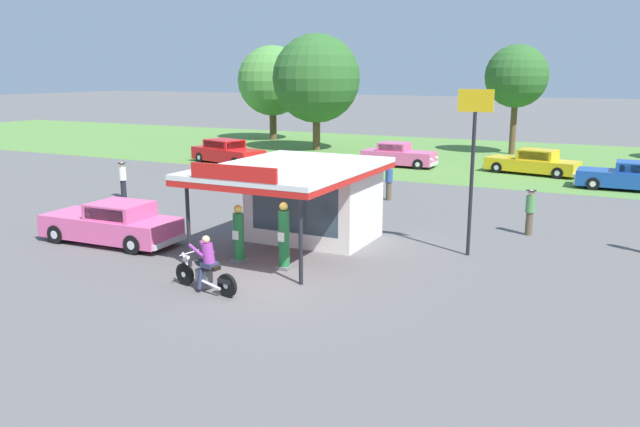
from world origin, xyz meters
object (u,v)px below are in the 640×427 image
at_px(parked_car_back_row_right, 227,152).
at_px(parked_car_back_row_left, 398,156).
at_px(bystander_chatting_near_pumps, 530,211).
at_px(parked_car_back_row_far_left, 635,177).
at_px(gas_pump_nearside, 239,236).
at_px(roadside_pole_sign, 473,145).
at_px(parked_car_back_row_centre_right, 533,163).
at_px(bystander_standing_back_lot, 389,181).
at_px(gas_pump_offside, 284,239).
at_px(featured_classic_sedan, 112,224).
at_px(motorcycle_with_rider, 206,268).
at_px(bystander_leaning_by_kiosk, 123,179).

bearing_deg(parked_car_back_row_right, parked_car_back_row_left, 19.53).
bearing_deg(bystander_chatting_near_pumps, parked_car_back_row_far_left, 73.79).
relative_size(parked_car_back_row_far_left, bystander_chatting_near_pumps, 3.26).
height_order(gas_pump_nearside, roadside_pole_sign, roadside_pole_sign).
distance_m(parked_car_back_row_centre_right, bystander_standing_back_lot, 12.16).
bearing_deg(gas_pump_offside, featured_classic_sedan, -179.67).
bearing_deg(bystander_chatting_near_pumps, gas_pump_offside, -128.69).
xyz_separation_m(gas_pump_offside, roadside_pole_sign, (4.68, 3.97, 2.66)).
height_order(bystander_standing_back_lot, bystander_chatting_near_pumps, same).
bearing_deg(bystander_standing_back_lot, roadside_pole_sign, -53.64).
bearing_deg(motorcycle_with_rider, bystander_leaning_by_kiosk, 141.89).
height_order(parked_car_back_row_centre_right, roadside_pole_sign, roadside_pole_sign).
bearing_deg(bystander_standing_back_lot, parked_car_back_row_far_left, 37.48).
distance_m(parked_car_back_row_right, bystander_leaning_by_kiosk, 12.34).
xyz_separation_m(gas_pump_nearside, bystander_standing_back_lot, (0.79, 11.47, 0.06)).
bearing_deg(roadside_pole_sign, featured_classic_sedan, -160.89).
height_order(featured_classic_sedan, bystander_standing_back_lot, bystander_standing_back_lot).
relative_size(featured_classic_sedan, parked_car_back_row_centre_right, 0.93).
relative_size(motorcycle_with_rider, bystander_leaning_by_kiosk, 1.31).
xyz_separation_m(parked_car_back_row_centre_right, bystander_standing_back_lot, (-4.94, -11.11, 0.24)).
height_order(parked_car_back_row_far_left, bystander_chatting_near_pumps, bystander_chatting_near_pumps).
height_order(featured_classic_sedan, parked_car_back_row_left, parked_car_back_row_left).
relative_size(motorcycle_with_rider, bystander_standing_back_lot, 1.33).
xyz_separation_m(parked_car_back_row_right, roadside_pole_sign, (19.41, -14.41, 2.89)).
distance_m(gas_pump_nearside, motorcycle_with_rider, 2.78).
height_order(parked_car_back_row_far_left, bystander_standing_back_lot, bystander_standing_back_lot).
bearing_deg(parked_car_back_row_centre_right, roadside_pole_sign, -88.20).
distance_m(featured_classic_sedan, parked_car_back_row_left, 22.35).
bearing_deg(bystander_standing_back_lot, gas_pump_offside, -85.79).
xyz_separation_m(featured_classic_sedan, parked_car_back_row_centre_right, (10.99, 22.62, -0.01)).
height_order(motorcycle_with_rider, roadside_pole_sign, roadside_pole_sign).
relative_size(parked_car_back_row_right, roadside_pole_sign, 1.09).
relative_size(motorcycle_with_rider, featured_classic_sedan, 0.43).
distance_m(featured_classic_sedan, bystander_standing_back_lot, 13.01).
distance_m(parked_car_back_row_right, bystander_standing_back_lot, 15.51).
distance_m(parked_car_back_row_right, parked_car_back_row_centre_right, 19.29).
xyz_separation_m(parked_car_back_row_right, parked_car_back_row_centre_right, (18.82, 4.20, -0.06)).
bearing_deg(parked_car_back_row_far_left, bystander_standing_back_lot, -142.52).
relative_size(gas_pump_offside, bystander_standing_back_lot, 1.22).
bearing_deg(roadside_pole_sign, bystander_chatting_near_pumps, 68.89).
height_order(parked_car_back_row_right, bystander_standing_back_lot, bystander_standing_back_lot).
xyz_separation_m(gas_pump_nearside, parked_car_back_row_left, (-2.51, 22.14, -0.15)).
bearing_deg(parked_car_back_row_left, gas_pump_offside, -79.40).
height_order(gas_pump_nearside, bystander_standing_back_lot, gas_pump_nearside).
bearing_deg(motorcycle_with_rider, bystander_chatting_near_pumps, 55.72).
xyz_separation_m(parked_car_back_row_centre_right, bystander_leaning_by_kiosk, (-16.45, -16.31, 0.27)).
relative_size(motorcycle_with_rider, parked_car_back_row_left, 0.47).
bearing_deg(parked_car_back_row_centre_right, motorcycle_with_rider, -101.24).
bearing_deg(parked_car_back_row_centre_right, bystander_standing_back_lot, -113.96).
xyz_separation_m(featured_classic_sedan, parked_car_back_row_right, (-7.83, 18.42, 0.05)).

